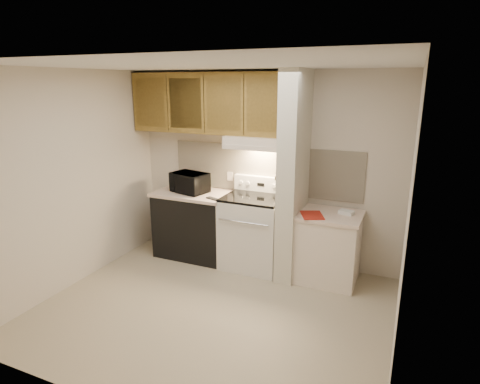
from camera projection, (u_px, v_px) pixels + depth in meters
The scene contains 50 objects.
floor at pixel (214, 309), 4.30m from camera, with size 3.60×3.60×0.00m, color tan.
ceiling at pixel (209, 65), 3.64m from camera, with size 3.60×3.60×0.00m, color white.
wall_back at pixel (264, 168), 5.30m from camera, with size 3.60×0.02×2.50m, color beige.
wall_left at pixel (74, 180), 4.66m from camera, with size 0.02×3.00×2.50m, color beige.
wall_right at pixel (407, 221), 3.28m from camera, with size 0.02×3.00×2.50m, color beige.
backsplash at pixel (263, 169), 5.29m from camera, with size 2.60×0.02×0.63m, color #F4E2C3.
range_body at pixel (254, 233), 5.20m from camera, with size 0.76×0.65×0.92m, color silver.
oven_window at pixel (244, 238), 4.91m from camera, with size 0.50×0.01×0.30m, color black.
oven_handle at pixel (243, 222), 4.82m from camera, with size 0.02×0.02×0.65m, color silver.
cooktop at pixel (254, 198), 5.07m from camera, with size 0.74×0.64×0.03m, color black.
range_backguard at pixel (262, 184), 5.30m from camera, with size 0.76×0.08×0.20m, color silver.
range_display at pixel (261, 185), 5.26m from camera, with size 0.10×0.01×0.04m, color black.
range_knob_left_outer at pixel (241, 183), 5.36m from camera, with size 0.05×0.05×0.02m, color silver.
range_knob_left_inner at pixel (248, 183), 5.32m from camera, with size 0.05×0.05×0.02m, color silver.
range_knob_right_inner at pixel (274, 186), 5.19m from camera, with size 0.05×0.05×0.02m, color silver.
range_knob_right_outer at pixel (281, 187), 5.15m from camera, with size 0.05×0.05×0.02m, color silver.
dishwasher_front at pixel (195, 225), 5.55m from camera, with size 1.00×0.63×0.87m, color black.
left_countertop at pixel (194, 194), 5.43m from camera, with size 1.04×0.67×0.04m, color beige.
spoon_rest at pixel (213, 199), 5.09m from camera, with size 0.21×0.07×0.01m, color black.
teal_jar at pixel (205, 185), 5.59m from camera, with size 0.08×0.08×0.09m, color #22675F.
outlet at pixel (230, 176), 5.50m from camera, with size 0.08×0.01×0.12m, color beige.
microwave at pixel (189, 183), 5.39m from camera, with size 0.48×0.33×0.27m, color black.
partition_pillar at pixel (294, 177), 4.79m from camera, with size 0.22×0.70×2.50m, color beige.
pillar_trim at pixel (284, 172), 4.82m from camera, with size 0.01×0.70×0.04m, color olive.
knife_strip at pixel (283, 171), 4.77m from camera, with size 0.02×0.42×0.04m, color black.
knife_blade_a at pixel (277, 183), 4.66m from camera, with size 0.01×0.04×0.16m, color silver.
knife_handle_a at pixel (278, 170), 4.63m from camera, with size 0.02×0.02×0.10m, color black.
knife_blade_b at pixel (279, 182), 4.73m from camera, with size 0.01×0.04×0.18m, color silver.
knife_handle_b at pixel (280, 168), 4.71m from camera, with size 0.02×0.02×0.10m, color black.
knife_blade_c at pixel (282, 181), 4.81m from camera, with size 0.01×0.04×0.20m, color silver.
knife_handle_c at pixel (282, 167), 4.77m from camera, with size 0.02×0.02×0.10m, color black.
knife_blade_d at pixel (284, 178), 4.89m from camera, with size 0.01×0.04×0.16m, color silver.
knife_handle_d at pixel (284, 166), 4.85m from camera, with size 0.02×0.02×0.10m, color black.
knife_blade_e at pixel (285, 178), 4.95m from camera, with size 0.01×0.04×0.18m, color silver.
knife_handle_e at pixel (286, 165), 4.90m from camera, with size 0.02×0.02×0.10m, color black.
oven_mitt at pixel (287, 177), 5.00m from camera, with size 0.03×0.10×0.23m, color gray.
right_cab_base at pixel (328, 249), 4.84m from camera, with size 0.70×0.60×0.81m, color beige.
right_countertop at pixel (330, 215), 4.73m from camera, with size 0.74×0.64×0.04m, color beige.
red_folder at pixel (312, 215), 4.65m from camera, with size 0.24×0.32×0.01m, color #A12114.
white_box at pixel (346, 212), 4.70m from camera, with size 0.16×0.11×0.04m, color white.
range_hood at pixel (258, 142), 5.00m from camera, with size 0.78×0.44×0.15m, color beige.
hood_lip at pixel (252, 148), 4.83m from camera, with size 0.78×0.04×0.06m, color beige.
upper_cabinets at pixel (210, 103), 5.19m from camera, with size 2.18×0.33×0.77m, color olive.
cab_door_a at pixel (150, 103), 5.36m from camera, with size 0.46×0.01×0.63m, color olive.
cab_gap_a at pixel (167, 103), 5.25m from camera, with size 0.01×0.01×0.73m, color black.
cab_door_b at pixel (185, 103), 5.15m from camera, with size 0.46×0.01×0.63m, color olive.
cab_gap_b at pixel (204, 104), 5.04m from camera, with size 0.01×0.01×0.73m, color black.
cab_door_c at pixel (224, 104), 4.94m from camera, with size 0.46×0.01×0.63m, color olive.
cab_gap_c at pixel (244, 105), 4.83m from camera, with size 0.01×0.01×0.73m, color black.
cab_door_d at pixel (265, 105), 4.73m from camera, with size 0.46×0.01×0.63m, color olive.
Camera 1 is at (1.78, -3.39, 2.34)m, focal length 30.00 mm.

